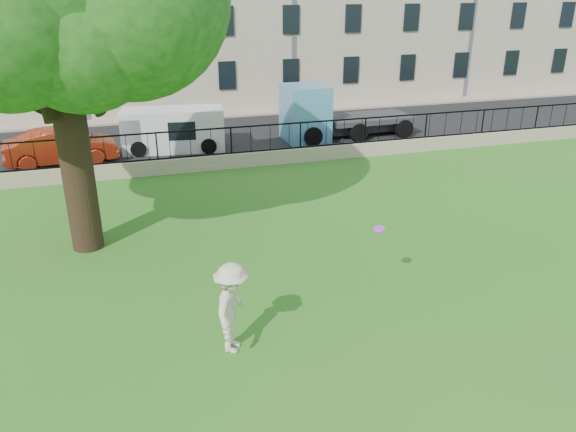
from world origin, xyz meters
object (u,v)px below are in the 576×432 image
object	(u,v)px
white_van	(173,130)
blue_truck	(346,110)
man	(232,308)
red_sedan	(62,147)
frisbee	(379,229)

from	to	relation	value
white_van	blue_truck	distance (m)	8.51
man	red_sedan	world-z (taller)	man
man	white_van	size ratio (longest dim) A/B	0.44
red_sedan	blue_truck	bearing A→B (deg)	-92.20
frisbee	white_van	distance (m)	15.04
man	white_van	world-z (taller)	man
red_sedan	blue_truck	world-z (taller)	blue_truck
man	white_van	bearing A→B (deg)	24.33
frisbee	red_sedan	world-z (taller)	frisbee
red_sedan	white_van	size ratio (longest dim) A/B	1.00
man	blue_truck	bearing A→B (deg)	-3.49
man	red_sedan	distance (m)	15.61
blue_truck	frisbee	bearing A→B (deg)	-111.42
frisbee	blue_truck	distance (m)	15.55
red_sedan	white_van	distance (m)	4.86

